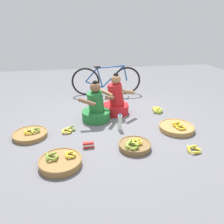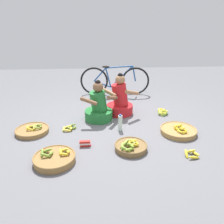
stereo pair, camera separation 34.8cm
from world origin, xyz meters
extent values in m
plane|color=slate|center=(0.00, 0.00, 0.00)|extent=(10.00, 10.00, 0.00)
cylinder|color=#237233|center=(-0.21, 0.30, 0.09)|extent=(0.52, 0.52, 0.18)
cylinder|color=#237233|center=(-0.21, 0.30, 0.36)|extent=(0.40, 0.37, 0.40)
sphere|color=brown|center=(-0.21, 0.30, 0.63)|extent=(0.19, 0.19, 0.19)
sphere|color=black|center=(-0.21, 0.30, 0.71)|extent=(0.10, 0.10, 0.10)
cylinder|color=brown|center=(-0.38, 0.11, 0.44)|extent=(0.32, 0.14, 0.16)
cylinder|color=brown|center=(0.04, 0.26, 0.44)|extent=(0.23, 0.29, 0.16)
cylinder|color=red|center=(0.21, 0.56, 0.09)|extent=(0.52, 0.52, 0.18)
cylinder|color=red|center=(0.21, 0.56, 0.39)|extent=(0.38, 0.33, 0.46)
sphere|color=#9E704C|center=(0.21, 0.56, 0.69)|extent=(0.19, 0.19, 0.19)
sphere|color=black|center=(0.21, 0.56, 0.77)|extent=(0.10, 0.10, 0.10)
cylinder|color=#9E704C|center=(-0.01, 0.46, 0.48)|extent=(0.29, 0.23, 0.16)
cylinder|color=#9E704C|center=(0.43, 0.41, 0.48)|extent=(0.30, 0.21, 0.16)
torus|color=black|center=(-0.29, 1.81, 0.34)|extent=(0.69, 0.10, 0.68)
torus|color=black|center=(0.73, 1.73, 0.34)|extent=(0.69, 0.10, 0.68)
cylinder|color=#1E4C8C|center=(0.38, 1.76, 0.45)|extent=(0.55, 0.07, 0.55)
cylinder|color=#1E4C8C|center=(0.06, 1.78, 0.43)|extent=(0.15, 0.04, 0.49)
cylinder|color=#1E4C8C|center=(0.32, 1.76, 0.69)|extent=(0.65, 0.08, 0.08)
cylinder|color=#1E4C8C|center=(-0.08, 1.79, 0.27)|extent=(0.42, 0.06, 0.18)
cylinder|color=#1E4C8C|center=(-0.14, 1.80, 0.50)|extent=(0.32, 0.06, 0.35)
cylinder|color=#1E4C8C|center=(0.69, 1.73, 0.53)|extent=(0.11, 0.04, 0.38)
ellipsoid|color=black|center=(0.00, 1.79, 0.70)|extent=(0.18, 0.08, 0.05)
cylinder|color=brown|center=(0.23, -0.79, 0.04)|extent=(0.46, 0.46, 0.07)
torus|color=brown|center=(0.23, -0.79, 0.07)|extent=(0.48, 0.48, 0.02)
ellipsoid|color=yellow|center=(0.32, -0.79, 0.10)|extent=(0.04, 0.13, 0.07)
ellipsoid|color=yellow|center=(0.27, -0.74, 0.10)|extent=(0.13, 0.05, 0.08)
ellipsoid|color=yellow|center=(0.21, -0.79, 0.10)|extent=(0.05, 0.13, 0.05)
ellipsoid|color=yellow|center=(0.28, -0.85, 0.11)|extent=(0.13, 0.06, 0.08)
sphere|color=#382D19|center=(0.26, -0.80, 0.10)|extent=(0.03, 0.03, 0.03)
ellipsoid|color=#9EB747|center=(0.27, -0.76, 0.10)|extent=(0.05, 0.14, 0.06)
ellipsoid|color=#9EB747|center=(0.23, -0.71, 0.10)|extent=(0.14, 0.06, 0.07)
ellipsoid|color=#9EB747|center=(0.17, -0.73, 0.10)|extent=(0.12, 0.11, 0.05)
ellipsoid|color=#9EB747|center=(0.17, -0.81, 0.11)|extent=(0.11, 0.11, 0.08)
ellipsoid|color=#9EB747|center=(0.23, -0.83, 0.10)|extent=(0.14, 0.06, 0.08)
sphere|color=#382D19|center=(0.21, -0.77, 0.10)|extent=(0.03, 0.03, 0.03)
ellipsoid|color=#8CAD38|center=(0.23, -0.88, 0.11)|extent=(0.06, 0.16, 0.10)
ellipsoid|color=#8CAD38|center=(0.20, -0.84, 0.11)|extent=(0.15, 0.12, 0.08)
ellipsoid|color=#8CAD38|center=(0.12, -0.84, 0.11)|extent=(0.15, 0.13, 0.10)
ellipsoid|color=#8CAD38|center=(0.09, -0.88, 0.11)|extent=(0.06, 0.16, 0.09)
ellipsoid|color=#8CAD38|center=(0.13, -0.95, 0.11)|extent=(0.16, 0.10, 0.09)
ellipsoid|color=#8CAD38|center=(0.19, -0.95, 0.10)|extent=(0.15, 0.11, 0.06)
sphere|color=#382D19|center=(0.16, -0.89, 0.10)|extent=(0.04, 0.04, 0.04)
cylinder|color=#A87F47|center=(1.10, -0.36, 0.04)|extent=(0.58, 0.58, 0.07)
torus|color=#A87F47|center=(1.10, -0.36, 0.07)|extent=(0.59, 0.59, 0.02)
ellipsoid|color=gold|center=(1.16, -0.36, 0.10)|extent=(0.04, 0.14, 0.07)
ellipsoid|color=gold|center=(1.11, -0.30, 0.10)|extent=(0.14, 0.04, 0.08)
ellipsoid|color=gold|center=(1.04, -0.37, 0.10)|extent=(0.06, 0.14, 0.08)
ellipsoid|color=gold|center=(1.10, -0.42, 0.09)|extent=(0.14, 0.04, 0.05)
sphere|color=#382D19|center=(1.10, -0.36, 0.10)|extent=(0.03, 0.03, 0.03)
ellipsoid|color=gold|center=(1.16, -0.34, 0.09)|extent=(0.04, 0.13, 0.05)
ellipsoid|color=gold|center=(1.12, -0.29, 0.10)|extent=(0.13, 0.08, 0.07)
ellipsoid|color=gold|center=(1.05, -0.32, 0.10)|extent=(0.09, 0.13, 0.06)
ellipsoid|color=gold|center=(1.06, -0.39, 0.10)|extent=(0.11, 0.11, 0.08)
ellipsoid|color=gold|center=(1.12, -0.40, 0.10)|extent=(0.13, 0.08, 0.06)
sphere|color=#382D19|center=(1.10, -0.35, 0.10)|extent=(0.03, 0.03, 0.03)
ellipsoid|color=gold|center=(1.15, -0.36, 0.10)|extent=(0.03, 0.13, 0.06)
ellipsoid|color=gold|center=(1.11, -0.30, 0.10)|extent=(0.13, 0.05, 0.07)
ellipsoid|color=gold|center=(1.05, -0.33, 0.10)|extent=(0.08, 0.12, 0.07)
ellipsoid|color=gold|center=(1.05, -0.38, 0.10)|extent=(0.08, 0.12, 0.07)
ellipsoid|color=gold|center=(1.12, -0.41, 0.10)|extent=(0.12, 0.08, 0.07)
sphere|color=#382D19|center=(1.10, -0.36, 0.10)|extent=(0.03, 0.03, 0.03)
ellipsoid|color=yellow|center=(1.17, -0.47, 0.10)|extent=(0.04, 0.13, 0.07)
ellipsoid|color=yellow|center=(1.12, -0.41, 0.10)|extent=(0.13, 0.05, 0.07)
ellipsoid|color=yellow|center=(1.08, -0.42, 0.10)|extent=(0.11, 0.11, 0.06)
ellipsoid|color=yellow|center=(1.08, -0.50, 0.09)|extent=(0.11, 0.11, 0.05)
ellipsoid|color=yellow|center=(1.13, -0.52, 0.09)|extent=(0.13, 0.05, 0.05)
sphere|color=#382D19|center=(1.12, -0.46, 0.10)|extent=(0.03, 0.03, 0.03)
cylinder|color=olive|center=(-1.34, -0.15, 0.03)|extent=(0.54, 0.54, 0.06)
torus|color=olive|center=(-1.34, -0.15, 0.06)|extent=(0.55, 0.55, 0.02)
ellipsoid|color=#9EB747|center=(-1.20, -0.12, 0.09)|extent=(0.05, 0.13, 0.07)
ellipsoid|color=#9EB747|center=(-1.23, -0.08, 0.09)|extent=(0.13, 0.09, 0.08)
ellipsoid|color=#9EB747|center=(-1.29, -0.09, 0.09)|extent=(0.11, 0.12, 0.07)
ellipsoid|color=#9EB747|center=(-1.30, -0.15, 0.09)|extent=(0.09, 0.13, 0.07)
ellipsoid|color=#9EB747|center=(-1.23, -0.18, 0.09)|extent=(0.13, 0.08, 0.08)
sphere|color=#382D19|center=(-1.25, -0.13, 0.09)|extent=(0.03, 0.03, 0.03)
ellipsoid|color=yellow|center=(-1.29, -0.16, 0.09)|extent=(0.05, 0.14, 0.05)
ellipsoid|color=yellow|center=(-1.34, -0.09, 0.09)|extent=(0.14, 0.04, 0.06)
ellipsoid|color=yellow|center=(-1.40, -0.16, 0.09)|extent=(0.05, 0.14, 0.07)
ellipsoid|color=yellow|center=(-1.36, -0.21, 0.09)|extent=(0.14, 0.06, 0.08)
sphere|color=#382D19|center=(-1.35, -0.15, 0.09)|extent=(0.03, 0.03, 0.03)
cylinder|color=olive|center=(-0.83, -1.02, 0.04)|extent=(0.55, 0.55, 0.08)
torus|color=olive|center=(-0.83, -1.02, 0.08)|extent=(0.56, 0.56, 0.02)
ellipsoid|color=yellow|center=(-0.64, -0.96, 0.11)|extent=(0.04, 0.12, 0.07)
ellipsoid|color=yellow|center=(-0.70, -0.91, 0.11)|extent=(0.12, 0.04, 0.07)
ellipsoid|color=yellow|center=(-0.75, -0.97, 0.12)|extent=(0.05, 0.12, 0.08)
ellipsoid|color=yellow|center=(-0.70, -1.02, 0.11)|extent=(0.12, 0.04, 0.06)
sphere|color=#382D19|center=(-0.70, -0.97, 0.11)|extent=(0.03, 0.03, 0.03)
ellipsoid|color=olive|center=(-0.87, -0.98, 0.12)|extent=(0.05, 0.14, 0.07)
ellipsoid|color=olive|center=(-0.93, -0.91, 0.12)|extent=(0.14, 0.04, 0.08)
ellipsoid|color=olive|center=(-0.99, -0.98, 0.12)|extent=(0.05, 0.14, 0.09)
ellipsoid|color=olive|center=(-0.93, -1.03, 0.12)|extent=(0.14, 0.04, 0.08)
sphere|color=#382D19|center=(-0.93, -0.97, 0.11)|extent=(0.03, 0.03, 0.03)
ellipsoid|color=gold|center=(1.14, 0.55, 0.03)|extent=(0.04, 0.13, 0.07)
ellipsoid|color=gold|center=(1.10, 0.60, 0.03)|extent=(0.14, 0.09, 0.07)
ellipsoid|color=gold|center=(1.05, 0.60, 0.03)|extent=(0.13, 0.10, 0.08)
ellipsoid|color=gold|center=(1.02, 0.54, 0.03)|extent=(0.05, 0.13, 0.09)
ellipsoid|color=gold|center=(1.05, 0.50, 0.03)|extent=(0.13, 0.11, 0.06)
ellipsoid|color=gold|center=(1.11, 0.50, 0.03)|extent=(0.13, 0.11, 0.08)
sphere|color=#382D19|center=(1.08, 0.55, 0.03)|extent=(0.03, 0.03, 0.03)
ellipsoid|color=#8CAD38|center=(1.12, 0.42, 0.03)|extent=(0.03, 0.15, 0.08)
ellipsoid|color=#8CAD38|center=(1.11, 0.46, 0.03)|extent=(0.12, 0.13, 0.09)
ellipsoid|color=#8CAD38|center=(1.06, 0.48, 0.03)|extent=(0.15, 0.03, 0.09)
ellipsoid|color=#8CAD38|center=(1.00, 0.45, 0.03)|extent=(0.09, 0.15, 0.07)
ellipsoid|color=#8CAD38|center=(1.00, 0.39, 0.03)|extent=(0.10, 0.15, 0.08)
ellipsoid|color=#8CAD38|center=(1.03, 0.36, 0.03)|extent=(0.15, 0.09, 0.07)
ellipsoid|color=#8CAD38|center=(1.10, 0.36, 0.03)|extent=(0.14, 0.11, 0.07)
sphere|color=#382D19|center=(1.06, 0.42, 0.03)|extent=(0.03, 0.03, 0.03)
ellipsoid|color=yellow|center=(1.15, 0.48, 0.04)|extent=(0.05, 0.16, 0.09)
ellipsoid|color=yellow|center=(1.08, 0.55, 0.03)|extent=(0.16, 0.05, 0.08)
ellipsoid|color=yellow|center=(1.02, 0.48, 0.03)|extent=(0.04, 0.16, 0.09)
ellipsoid|color=yellow|center=(1.08, 0.41, 0.03)|extent=(0.16, 0.06, 0.08)
sphere|color=#382D19|center=(1.09, 0.48, 0.03)|extent=(0.04, 0.04, 0.04)
ellipsoid|color=yellow|center=(1.11, -1.02, 0.03)|extent=(0.07, 0.16, 0.07)
ellipsoid|color=yellow|center=(1.05, -0.96, 0.03)|extent=(0.16, 0.06, 0.09)
ellipsoid|color=yellow|center=(0.97, -1.02, 0.04)|extent=(0.06, 0.16, 0.10)
ellipsoid|color=yellow|center=(1.04, -1.10, 0.03)|extent=(0.16, 0.05, 0.06)
sphere|color=#382D19|center=(1.04, -1.03, 0.03)|extent=(0.03, 0.03, 0.03)
ellipsoid|color=yellow|center=(-0.69, -0.11, 0.03)|extent=(0.06, 0.15, 0.07)
ellipsoid|color=yellow|center=(-0.76, -0.05, 0.03)|extent=(0.15, 0.05, 0.08)
ellipsoid|color=yellow|center=(-0.82, -0.12, 0.03)|extent=(0.04, 0.14, 0.06)
ellipsoid|color=yellow|center=(-0.76, -0.18, 0.03)|extent=(0.14, 0.04, 0.06)
sphere|color=#382D19|center=(-0.76, -0.11, 0.03)|extent=(0.04, 0.04, 0.04)
ellipsoid|color=olive|center=(-0.64, -0.05, 0.02)|extent=(0.04, 0.14, 0.06)
ellipsoid|color=olive|center=(-0.68, 0.02, 0.03)|extent=(0.14, 0.06, 0.08)
ellipsoid|color=olive|center=(-0.74, 0.00, 0.02)|extent=(0.12, 0.12, 0.05)
ellipsoid|color=olive|center=(-0.74, -0.08, 0.03)|extent=(0.11, 0.12, 0.06)
ellipsoid|color=olive|center=(-0.67, -0.09, 0.02)|extent=(0.14, 0.09, 0.06)
sphere|color=#382D19|center=(-0.70, -0.04, 0.02)|extent=(0.03, 0.03, 0.03)
cylinder|color=silver|center=(0.14, -0.17, 0.13)|extent=(0.07, 0.07, 0.27)
cylinder|color=#2D59B7|center=(0.14, -0.17, 0.28)|extent=(0.04, 0.04, 0.02)
cube|color=red|center=(-0.43, -0.66, 0.01)|extent=(0.16, 0.06, 0.03)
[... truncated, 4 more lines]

